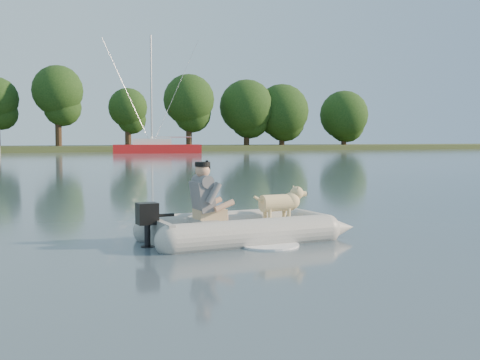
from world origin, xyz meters
name	(u,v)px	position (x,y,z in m)	size (l,w,h in m)	color
water	(275,247)	(0.00, 0.00, 0.00)	(160.00, 160.00, 0.00)	slate
shore_bank	(21,149)	(0.00, 62.00, 0.25)	(160.00, 12.00, 0.70)	#47512D
treeline	(76,103)	(5.75, 61.07, 5.30)	(84.66, 7.35, 9.27)	#332316
dinghy	(244,204)	(-0.14, 0.71, 0.50)	(3.94, 2.52, 1.21)	gray
man	(204,194)	(-0.74, 0.72, 0.67)	(0.62, 0.54, 0.93)	slate
dog	(277,206)	(0.42, 0.78, 0.45)	(0.80, 0.29, 0.54)	tan
outboard_motor	(147,227)	(-1.57, 0.64, 0.27)	(0.36, 0.25, 0.68)	black
sailboat	(156,148)	(11.80, 50.13, 0.51)	(8.77, 4.30, 11.58)	red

